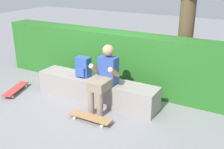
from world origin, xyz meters
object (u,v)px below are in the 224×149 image
Objects in this scene: skateboard_beside_bench at (16,89)px; backpack_on_bench at (83,67)px; skateboard_near_person at (90,117)px; person_skater at (104,76)px; bench_main at (96,89)px.

skateboard_beside_bench is 1.61m from backpack_on_bench.
skateboard_near_person is 0.98× the size of skateboard_beside_bench.
person_skater is 2.14m from skateboard_beside_bench.
backpack_on_bench is (-0.29, -0.01, 0.42)m from bench_main.
skateboard_near_person is at bearing -49.01° from backpack_on_bench.
backpack_on_bench is at bearing 130.99° from skateboard_near_person.
backpack_on_bench is (1.41, 0.54, 0.58)m from skateboard_beside_bench.
bench_main is 3.20× the size of skateboard_near_person.
person_skater is 0.80m from skateboard_near_person.
skateboard_near_person is (0.04, -0.55, -0.58)m from person_skater.
backpack_on_bench is at bearing -178.16° from bench_main.
person_skater is 0.66m from backpack_on_bench.
skateboard_near_person is at bearing -86.20° from person_skater.
bench_main is 3.12× the size of skateboard_beside_bench.
bench_main is at bearing 146.14° from person_skater.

